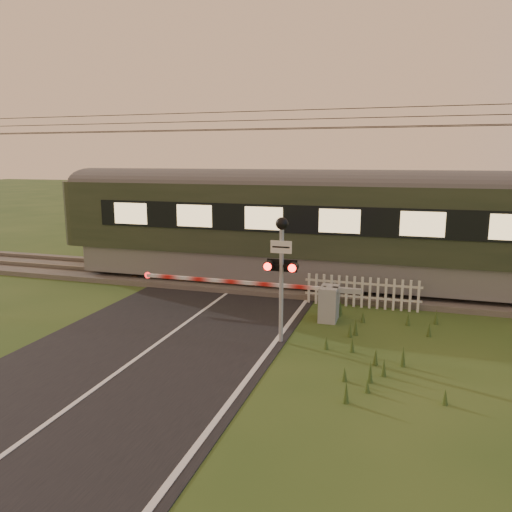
% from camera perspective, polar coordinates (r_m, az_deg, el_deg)
% --- Properties ---
extents(ground, '(160.00, 160.00, 0.00)m').
position_cam_1_polar(ground, '(12.77, -11.10, -9.80)').
color(ground, '#2A471B').
rests_on(ground, ground).
extents(road, '(6.00, 140.00, 0.03)m').
position_cam_1_polar(road, '(12.57, -11.54, -10.12)').
color(road, black).
rests_on(road, ground).
extents(track_bed, '(140.00, 3.40, 0.39)m').
position_cam_1_polar(track_bed, '(18.46, -1.53, -2.84)').
color(track_bed, '#47423D').
rests_on(track_bed, ground).
extents(overhead_wires, '(120.00, 0.62, 0.62)m').
position_cam_1_polar(overhead_wires, '(17.96, -1.63, 14.97)').
color(overhead_wires, black).
rests_on(overhead_wires, ground).
extents(boom_gate, '(6.71, 0.76, 1.01)m').
position_cam_1_polar(boom_gate, '(14.29, 6.92, -5.04)').
color(boom_gate, gray).
rests_on(boom_gate, ground).
extents(crossing_signal, '(0.80, 0.34, 3.13)m').
position_cam_1_polar(crossing_signal, '(12.08, 2.94, -0.17)').
color(crossing_signal, gray).
rests_on(crossing_signal, ground).
extents(picket_fence, '(3.54, 0.08, 0.96)m').
position_cam_1_polar(picket_fence, '(15.64, 12.02, -4.06)').
color(picket_fence, silver).
rests_on(picket_fence, ground).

